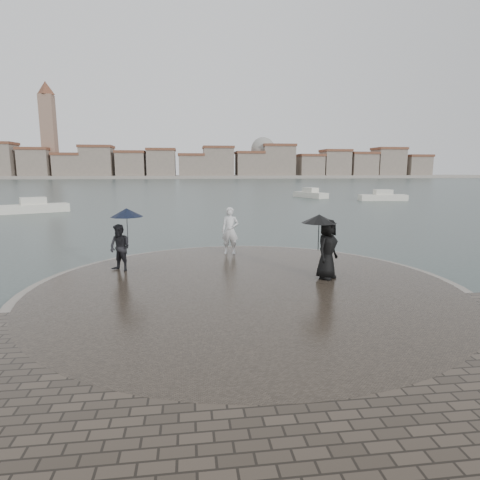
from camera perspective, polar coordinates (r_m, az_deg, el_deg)
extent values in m
plane|color=#2B3835|center=(8.46, 4.32, -15.45)|extent=(400.00, 400.00, 0.00)
cylinder|color=gray|center=(11.62, 0.83, -7.39)|extent=(12.50, 12.50, 0.32)
cylinder|color=#2D261E|center=(11.62, 0.83, -7.29)|extent=(11.90, 11.90, 0.36)
imported|color=silver|center=(15.68, -1.42, 1.36)|extent=(0.77, 0.62, 1.83)
imported|color=black|center=(13.59, -16.71, -1.06)|extent=(0.94, 0.89, 1.53)
cylinder|color=black|center=(13.55, -15.72, 1.47)|extent=(0.02, 0.02, 0.90)
cone|color=black|center=(13.48, -15.83, 3.78)|extent=(1.06, 1.06, 0.28)
imported|color=black|center=(12.35, 12.29, -1.25)|extent=(1.04, 1.03, 1.82)
cylinder|color=black|center=(12.30, 11.11, 0.58)|extent=(0.02, 0.02, 0.90)
cone|color=black|center=(12.22, 11.19, 2.99)|extent=(1.08, 1.08, 0.26)
cube|color=gray|center=(170.51, -6.90, 8.90)|extent=(260.00, 20.00, 1.20)
cube|color=gray|center=(177.38, -26.98, 9.53)|extent=(11.00, 10.00, 11.00)
cube|color=brown|center=(177.55, -27.14, 11.46)|extent=(11.60, 10.60, 1.00)
cube|color=gray|center=(173.79, -23.18, 9.49)|extent=(10.00, 10.00, 9.00)
cube|color=brown|center=(173.89, -23.29, 11.13)|extent=(10.60, 10.60, 1.00)
cube|color=gray|center=(171.20, -19.62, 10.22)|extent=(12.00, 10.00, 12.00)
cube|color=brown|center=(171.41, -19.74, 12.39)|extent=(12.60, 10.60, 1.00)
cube|color=gray|center=(168.98, -15.22, 10.11)|extent=(11.00, 10.00, 10.00)
cube|color=brown|center=(169.11, -15.31, 11.98)|extent=(11.60, 10.60, 1.00)
cube|color=gray|center=(167.81, -11.10, 10.45)|extent=(11.00, 10.00, 11.00)
cube|color=brown|center=(167.99, -11.17, 12.49)|extent=(11.60, 10.60, 1.00)
cube|color=gray|center=(167.49, -6.92, 10.22)|extent=(10.00, 10.00, 9.00)
cube|color=brown|center=(167.59, -6.96, 11.93)|extent=(10.60, 10.60, 1.00)
cube|color=gray|center=(167.97, -3.11, 10.79)|extent=(12.00, 10.00, 12.00)
cube|color=brown|center=(168.18, -3.13, 13.00)|extent=(12.60, 10.60, 1.00)
cube|color=gray|center=(169.43, 1.35, 10.45)|extent=(11.00, 10.00, 10.00)
cube|color=brown|center=(169.56, 1.36, 12.31)|extent=(11.60, 10.60, 1.00)
cube|color=gray|center=(171.67, 5.39, 10.91)|extent=(13.00, 10.00, 13.00)
cube|color=brown|center=(171.93, 5.43, 13.24)|extent=(13.60, 10.60, 1.00)
cube|color=gray|center=(175.25, 9.92, 10.13)|extent=(10.00, 10.00, 9.00)
cube|color=brown|center=(175.34, 9.97, 11.76)|extent=(10.60, 10.60, 1.00)
cube|color=gray|center=(178.80, 13.36, 10.33)|extent=(11.00, 10.00, 11.00)
cube|color=brown|center=(178.96, 13.43, 12.25)|extent=(11.60, 10.60, 1.00)
cube|color=gray|center=(183.34, 16.92, 10.00)|extent=(11.00, 10.00, 10.00)
cube|color=brown|center=(183.46, 17.00, 11.71)|extent=(11.60, 10.60, 1.00)
cube|color=gray|center=(188.55, 20.31, 10.11)|extent=(12.00, 10.00, 12.00)
cube|color=brown|center=(188.74, 20.43, 12.07)|extent=(12.60, 10.60, 1.00)
cube|color=gray|center=(194.85, 23.72, 9.42)|extent=(10.00, 10.00, 9.00)
cube|color=brown|center=(194.94, 23.83, 10.89)|extent=(10.60, 10.60, 1.00)
cube|color=#846654|center=(178.13, -25.48, 13.03)|extent=(5.00, 5.00, 32.00)
cone|color=brown|center=(180.36, -25.95, 18.89)|extent=(6.80, 6.80, 5.00)
sphere|color=gray|center=(172.60, 3.28, 12.76)|extent=(10.00, 10.00, 10.00)
cube|color=beige|center=(38.60, -27.25, 3.86)|extent=(5.65, 3.85, 0.90)
cube|color=beige|center=(38.55, -27.32, 4.75)|extent=(2.32, 1.95, 0.90)
cube|color=beige|center=(50.72, 19.63, 5.59)|extent=(5.63, 2.15, 0.90)
cube|color=beige|center=(50.68, 19.67, 6.27)|extent=(2.11, 1.40, 0.90)
cube|color=beige|center=(53.74, 9.97, 6.24)|extent=(3.46, 5.71, 0.90)
cube|color=beige|center=(53.70, 9.99, 6.88)|extent=(1.84, 2.30, 0.90)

